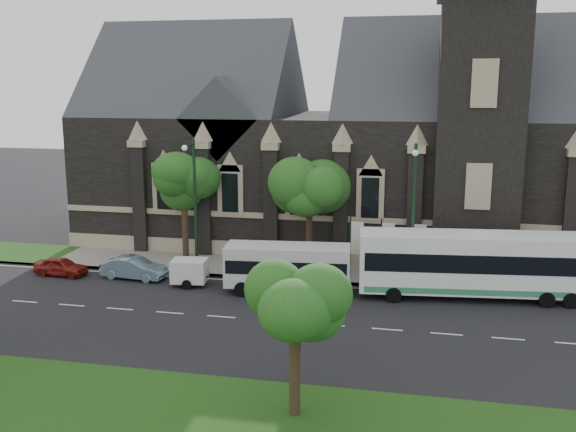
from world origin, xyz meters
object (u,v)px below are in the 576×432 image
(tree_walk_right, at_px, (313,184))
(box_trailer, at_px, (190,271))
(street_lamp_mid, at_px, (194,200))
(banner_flag_right, at_px, (417,244))
(tree_park_east, at_px, (300,299))
(sedan, at_px, (134,268))
(banner_flag_center, at_px, (385,243))
(tour_coach, at_px, (473,263))
(street_lamp_near, at_px, (413,208))
(tree_walk_left, at_px, (187,181))
(shuttle_bus, at_px, (288,265))
(car_far_red, at_px, (61,266))
(banner_flag_left, at_px, (355,241))

(tree_walk_right, xyz_separation_m, box_trailer, (-6.85, -5.77, -4.87))
(street_lamp_mid, distance_m, banner_flag_right, 14.67)
(tree_park_east, distance_m, sedan, 20.72)
(banner_flag_center, bearing_deg, banner_flag_right, 0.00)
(tour_coach, distance_m, sedan, 21.34)
(tree_walk_right, distance_m, street_lamp_near, 7.72)
(street_lamp_mid, height_order, tour_coach, street_lamp_mid)
(tree_walk_left, distance_m, sedan, 7.44)
(tree_park_east, height_order, box_trailer, tree_park_east)
(street_lamp_mid, relative_size, banner_flag_center, 2.25)
(sedan, bearing_deg, tree_walk_left, -15.44)
(street_lamp_near, distance_m, box_trailer, 14.42)
(street_lamp_mid, height_order, shuttle_bus, street_lamp_mid)
(street_lamp_near, bearing_deg, car_far_red, -175.36)
(tree_walk_right, distance_m, tree_walk_left, 9.01)
(street_lamp_near, bearing_deg, banner_flag_right, 81.44)
(street_lamp_near, distance_m, shuttle_bus, 8.36)
(tree_walk_right, xyz_separation_m, shuttle_bus, (-0.52, -5.75, -4.14))
(banner_flag_center, bearing_deg, street_lamp_near, -48.07)
(tree_walk_right, height_order, tree_walk_left, tree_walk_right)
(tour_coach, bearing_deg, tree_walk_right, 150.26)
(street_lamp_near, relative_size, box_trailer, 2.81)
(tree_walk_left, bearing_deg, banner_flag_center, -6.89)
(banner_flag_left, bearing_deg, tree_park_east, -90.35)
(banner_flag_left, bearing_deg, box_trailer, -157.79)
(tree_park_east, distance_m, street_lamp_near, 16.86)
(tree_walk_right, height_order, box_trailer, tree_walk_right)
(box_trailer, bearing_deg, tree_park_east, -62.21)
(tree_walk_right, height_order, car_far_red, tree_walk_right)
(street_lamp_mid, xyz_separation_m, shuttle_bus, (6.69, -2.13, -3.43))
(tree_walk_right, relative_size, tour_coach, 0.58)
(tree_park_east, bearing_deg, sedan, 133.00)
(tour_coach, bearing_deg, banner_flag_center, 145.90)
(tour_coach, height_order, sedan, tour_coach)
(banner_flag_center, xyz_separation_m, banner_flag_right, (2.00, 0.00, 0.00))
(tour_coach, height_order, box_trailer, tour_coach)
(banner_flag_right, height_order, sedan, banner_flag_right)
(car_far_red, bearing_deg, box_trailer, -88.99)
(tree_walk_left, relative_size, car_far_red, 2.13)
(shuttle_bus, relative_size, car_far_red, 2.16)
(tree_walk_left, relative_size, banner_flag_right, 1.91)
(street_lamp_near, xyz_separation_m, sedan, (-17.70, -1.53, -4.40))
(box_trailer, bearing_deg, tree_walk_left, 103.79)
(shuttle_bus, bearing_deg, tree_walk_left, 140.19)
(tree_walk_right, xyz_separation_m, street_lamp_mid, (-7.21, -3.62, -0.71))
(tree_walk_right, distance_m, car_far_red, 17.67)
(box_trailer, bearing_deg, sedan, 164.68)
(tree_walk_left, bearing_deg, tree_walk_right, 0.06)
(banner_flag_right, bearing_deg, shuttle_bus, -152.01)
(tree_walk_right, xyz_separation_m, tree_walk_left, (-9.01, -0.01, -0.08))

